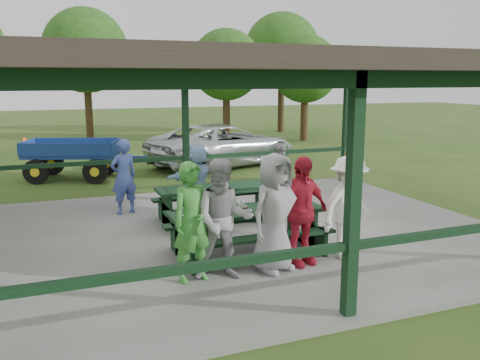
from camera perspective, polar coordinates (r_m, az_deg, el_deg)
name	(u,v)px	position (r m, az deg, el deg)	size (l,w,h in m)	color
ground	(239,236)	(9.94, -0.12, -6.32)	(90.00, 90.00, 0.00)	#2F4B17
concrete_slab	(239,234)	(9.92, -0.12, -6.04)	(10.00, 8.00, 0.10)	slate
pavilion_structure	(239,70)	(9.47, -0.13, 12.27)	(10.60, 8.60, 3.24)	black
picnic_table_near	(247,226)	(8.59, 0.81, -5.14)	(2.62, 1.39, 0.75)	black
picnic_table_far	(220,199)	(10.47, -2.27, -2.15)	(2.59, 1.39, 0.75)	black
table_setting	(249,207)	(8.57, 1.01, -3.05)	(2.28, 0.45, 0.10)	white
contestant_green	(193,222)	(7.36, -5.33, -4.74)	(0.64, 0.42, 1.76)	#3B9034
contestant_grey_left	(223,220)	(7.38, -1.87, -4.51)	(0.87, 0.68, 1.79)	#98999B
contestant_grey_mid	(275,213)	(7.72, 3.94, -3.69)	(0.89, 0.58, 1.83)	gray
contestant_red	(301,211)	(8.02, 6.87, -3.49)	(1.02, 0.43, 1.74)	red
contestant_white_fedora	(348,207)	(8.45, 12.08, -2.99)	(1.23, 0.91, 1.76)	white
spectator_lblue	(198,178)	(11.23, -4.75, 0.19)	(1.39, 0.44, 1.50)	#88AED3
spectator_blue	(124,177)	(11.30, -12.93, 0.38)	(0.60, 0.39, 1.65)	#3C4F9D
spectator_grey	(279,174)	(11.91, 4.38, 0.72)	(0.71, 0.55, 1.46)	gray
pickup_truck	(223,145)	(17.70, -1.92, 3.94)	(2.47, 5.36, 1.49)	silver
farm_trailer	(72,159)	(16.21, -18.29, 2.31)	(3.67, 2.32, 1.28)	navy
tree_left	(85,51)	(26.61, -16.97, 13.71)	(4.11, 4.11, 6.42)	#372216
tree_mid	(226,65)	(25.29, -1.56, 12.78)	(3.47, 3.47, 5.42)	#372216
tree_right	(305,69)	(25.32, 7.35, 12.22)	(3.27, 3.27, 5.12)	#372216
tree_far_right	(282,51)	(29.56, 4.71, 14.21)	(4.28, 4.28, 6.69)	#372216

